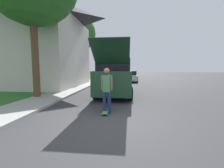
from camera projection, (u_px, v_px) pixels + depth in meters
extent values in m
plane|color=#333335|center=(106.00, 124.00, 4.37)|extent=(120.00, 120.00, 0.00)
cube|color=#2D6B28|center=(11.00, 90.00, 11.11)|extent=(10.00, 80.00, 0.08)
cube|color=#9E9E99|center=(68.00, 90.00, 10.67)|extent=(1.80, 80.00, 0.10)
cube|color=beige|center=(30.00, 54.00, 13.35)|extent=(8.97, 7.39, 5.65)
pyramid|color=#28282D|center=(27.00, 6.00, 12.92)|extent=(9.77, 8.19, 2.54)
cylinder|color=brown|center=(35.00, 51.00, 7.91)|extent=(0.36, 0.36, 4.86)
cylinder|color=brown|center=(79.00, 62.00, 18.62)|extent=(0.36, 0.36, 4.62)
sphere|color=#286023|center=(78.00, 33.00, 18.26)|extent=(4.32, 4.32, 4.32)
cube|color=#193823|center=(115.00, 80.00, 9.27)|extent=(1.88, 5.17, 1.21)
cube|color=black|center=(116.00, 65.00, 9.30)|extent=(1.73, 4.03, 0.64)
cylinder|color=black|center=(105.00, 86.00, 11.00)|extent=(0.24, 0.68, 0.68)
cylinder|color=black|center=(130.00, 86.00, 10.82)|extent=(0.24, 0.68, 0.68)
cylinder|color=black|center=(96.00, 93.00, 7.83)|extent=(0.24, 0.68, 0.68)
cylinder|color=black|center=(130.00, 93.00, 7.65)|extent=(0.24, 0.68, 0.68)
cube|color=#193823|center=(111.00, 52.00, 6.51)|extent=(1.66, 1.38, 0.99)
cube|color=#B7B7BC|center=(130.00, 77.00, 18.39)|extent=(1.76, 4.03, 0.60)
cube|color=black|center=(130.00, 73.00, 18.24)|extent=(1.55, 2.09, 0.48)
cylinder|color=black|center=(123.00, 78.00, 19.69)|extent=(0.20, 0.63, 0.63)
cylinder|color=black|center=(136.00, 78.00, 19.52)|extent=(0.20, 0.63, 0.63)
cylinder|color=black|center=(122.00, 80.00, 17.30)|extent=(0.20, 0.63, 0.63)
cylinder|color=black|center=(137.00, 80.00, 17.13)|extent=(0.20, 0.63, 0.63)
cylinder|color=#192347|center=(104.00, 103.00, 5.41)|extent=(0.13, 0.13, 0.78)
cylinder|color=#192347|center=(109.00, 103.00, 5.39)|extent=(0.13, 0.13, 0.78)
cube|color=#337042|center=(107.00, 84.00, 5.33)|extent=(0.25, 0.20, 0.60)
sphere|color=brown|center=(107.00, 71.00, 5.28)|extent=(0.22, 0.22, 0.22)
cylinder|color=brown|center=(102.00, 83.00, 5.34)|extent=(0.09, 0.09, 0.53)
cylinder|color=brown|center=(111.00, 83.00, 5.31)|extent=(0.09, 0.09, 0.53)
cube|color=#337F3D|center=(106.00, 111.00, 5.43)|extent=(0.20, 0.80, 0.02)
cylinder|color=silver|center=(105.00, 110.00, 5.69)|extent=(0.03, 0.06, 0.06)
cylinder|color=silver|center=(109.00, 111.00, 5.67)|extent=(0.03, 0.06, 0.06)
cylinder|color=silver|center=(102.00, 114.00, 5.20)|extent=(0.03, 0.06, 0.06)
cylinder|color=silver|center=(107.00, 115.00, 5.18)|extent=(0.03, 0.06, 0.06)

